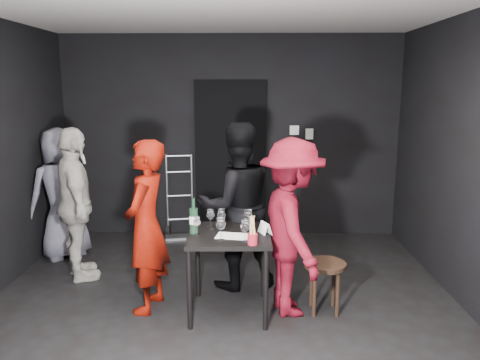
{
  "coord_description": "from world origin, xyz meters",
  "views": [
    {
      "loc": [
        0.26,
        -3.8,
        2.03
      ],
      "look_at": [
        0.17,
        0.25,
        1.21
      ],
      "focal_mm": 35.0,
      "sensor_mm": 36.0,
      "label": 1
    }
  ],
  "objects_px": {
    "stool": "(325,272)",
    "woman_black": "(236,196)",
    "man_maroon": "(292,222)",
    "breadstick_cup": "(253,231)",
    "server_red": "(146,223)",
    "bystander_cream": "(75,199)",
    "bystander_grey": "(62,191)",
    "wine_bottle": "(194,220)",
    "hand_truck": "(180,222)",
    "tasting_table": "(229,244)"
  },
  "relations": [
    {
      "from": "stool",
      "to": "woman_black",
      "type": "distance_m",
      "value": 1.14
    },
    {
      "from": "man_maroon",
      "to": "breadstick_cup",
      "type": "height_order",
      "value": "man_maroon"
    },
    {
      "from": "server_red",
      "to": "bystander_cream",
      "type": "height_order",
      "value": "bystander_cream"
    },
    {
      "from": "stool",
      "to": "man_maroon",
      "type": "relative_size",
      "value": 0.28
    },
    {
      "from": "bystander_cream",
      "to": "breadstick_cup",
      "type": "height_order",
      "value": "bystander_cream"
    },
    {
      "from": "bystander_grey",
      "to": "bystander_cream",
      "type": "bearing_deg",
      "value": 77.78
    },
    {
      "from": "man_maroon",
      "to": "bystander_grey",
      "type": "height_order",
      "value": "man_maroon"
    },
    {
      "from": "man_maroon",
      "to": "wine_bottle",
      "type": "height_order",
      "value": "man_maroon"
    },
    {
      "from": "server_red",
      "to": "man_maroon",
      "type": "xyz_separation_m",
      "value": [
        1.31,
        -0.03,
        0.02
      ]
    },
    {
      "from": "woman_black",
      "to": "breadstick_cup",
      "type": "xyz_separation_m",
      "value": [
        0.16,
        -0.89,
        -0.08
      ]
    },
    {
      "from": "hand_truck",
      "to": "tasting_table",
      "type": "height_order",
      "value": "hand_truck"
    },
    {
      "from": "server_red",
      "to": "wine_bottle",
      "type": "height_order",
      "value": "server_red"
    },
    {
      "from": "bystander_grey",
      "to": "wine_bottle",
      "type": "xyz_separation_m",
      "value": [
        1.72,
        -1.38,
        0.06
      ]
    },
    {
      "from": "hand_truck",
      "to": "server_red",
      "type": "height_order",
      "value": "server_red"
    },
    {
      "from": "stool",
      "to": "bystander_grey",
      "type": "height_order",
      "value": "bystander_grey"
    },
    {
      "from": "server_red",
      "to": "tasting_table",
      "type": "bearing_deg",
      "value": 93.98
    },
    {
      "from": "hand_truck",
      "to": "bystander_grey",
      "type": "bearing_deg",
      "value": -158.33
    },
    {
      "from": "hand_truck",
      "to": "server_red",
      "type": "xyz_separation_m",
      "value": [
        0.02,
        -2.1,
        0.61
      ]
    },
    {
      "from": "tasting_table",
      "to": "breadstick_cup",
      "type": "height_order",
      "value": "breadstick_cup"
    },
    {
      "from": "hand_truck",
      "to": "man_maroon",
      "type": "bearing_deg",
      "value": -68.49
    },
    {
      "from": "hand_truck",
      "to": "stool",
      "type": "distance_m",
      "value": 2.69
    },
    {
      "from": "stool",
      "to": "bystander_grey",
      "type": "bearing_deg",
      "value": 155.12
    },
    {
      "from": "stool",
      "to": "breadstick_cup",
      "type": "xyz_separation_m",
      "value": [
        -0.66,
        -0.32,
        0.48
      ]
    },
    {
      "from": "woman_black",
      "to": "wine_bottle",
      "type": "xyz_separation_m",
      "value": [
        -0.36,
        -0.6,
        -0.07
      ]
    },
    {
      "from": "man_maroon",
      "to": "woman_black",
      "type": "bearing_deg",
      "value": 29.69
    },
    {
      "from": "woman_black",
      "to": "wine_bottle",
      "type": "relative_size",
      "value": 5.95
    },
    {
      "from": "bystander_cream",
      "to": "wine_bottle",
      "type": "xyz_separation_m",
      "value": [
        1.32,
        -0.74,
        -0.0
      ]
    },
    {
      "from": "bystander_cream",
      "to": "tasting_table",
      "type": "bearing_deg",
      "value": -142.04
    },
    {
      "from": "bystander_grey",
      "to": "breadstick_cup",
      "type": "distance_m",
      "value": 2.79
    },
    {
      "from": "hand_truck",
      "to": "breadstick_cup",
      "type": "height_order",
      "value": "hand_truck"
    },
    {
      "from": "man_maroon",
      "to": "breadstick_cup",
      "type": "xyz_separation_m",
      "value": [
        -0.35,
        -0.32,
        0.02
      ]
    },
    {
      "from": "tasting_table",
      "to": "bystander_cream",
      "type": "height_order",
      "value": "bystander_cream"
    },
    {
      "from": "hand_truck",
      "to": "stool",
      "type": "relative_size",
      "value": 2.41
    },
    {
      "from": "tasting_table",
      "to": "server_red",
      "type": "distance_m",
      "value": 0.77
    },
    {
      "from": "tasting_table",
      "to": "man_maroon",
      "type": "height_order",
      "value": "man_maroon"
    },
    {
      "from": "bystander_cream",
      "to": "breadstick_cup",
      "type": "distance_m",
      "value": 2.11
    },
    {
      "from": "hand_truck",
      "to": "man_maroon",
      "type": "xyz_separation_m",
      "value": [
        1.33,
        -2.13,
        0.64
      ]
    },
    {
      "from": "stool",
      "to": "woman_black",
      "type": "relative_size",
      "value": 0.25
    },
    {
      "from": "hand_truck",
      "to": "breadstick_cup",
      "type": "distance_m",
      "value": 2.72
    },
    {
      "from": "woman_black",
      "to": "man_maroon",
      "type": "distance_m",
      "value": 0.77
    },
    {
      "from": "bystander_cream",
      "to": "breadstick_cup",
      "type": "relative_size",
      "value": 6.78
    },
    {
      "from": "breadstick_cup",
      "to": "bystander_grey",
      "type": "bearing_deg",
      "value": 143.41
    },
    {
      "from": "breadstick_cup",
      "to": "man_maroon",
      "type": "bearing_deg",
      "value": 42.77
    },
    {
      "from": "tasting_table",
      "to": "bystander_grey",
      "type": "xyz_separation_m",
      "value": [
        -2.03,
        1.37,
        0.16
      ]
    },
    {
      "from": "hand_truck",
      "to": "woman_black",
      "type": "relative_size",
      "value": 0.6
    },
    {
      "from": "man_maroon",
      "to": "bystander_grey",
      "type": "bearing_deg",
      "value": 50.25
    },
    {
      "from": "man_maroon",
      "to": "server_red",
      "type": "bearing_deg",
      "value": 76.32
    },
    {
      "from": "stool",
      "to": "server_red",
      "type": "bearing_deg",
      "value": 178.79
    },
    {
      "from": "man_maroon",
      "to": "bystander_cream",
      "type": "relative_size",
      "value": 0.97
    },
    {
      "from": "server_red",
      "to": "wine_bottle",
      "type": "xyz_separation_m",
      "value": [
        0.44,
        -0.07,
        0.05
      ]
    }
  ]
}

